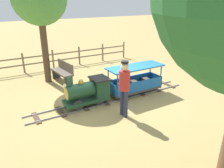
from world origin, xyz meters
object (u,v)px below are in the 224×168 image
locomotive (88,91)px  conductor_person (124,85)px  passenger_car (135,82)px  park_bench (63,72)px

locomotive → conductor_person: 1.33m
passenger_car → conductor_person: 1.70m
locomotive → passenger_car: locomotive is taller
locomotive → park_bench: locomotive is taller
conductor_person → park_bench: size_ratio=1.21×
conductor_person → park_bench: (3.52, 0.59, -0.54)m
passenger_car → conductor_person: size_ratio=1.23×
locomotive → passenger_car: 1.77m
passenger_car → conductor_person: (-1.10, 1.18, 0.53)m
locomotive → passenger_car: bearing=-90.0°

